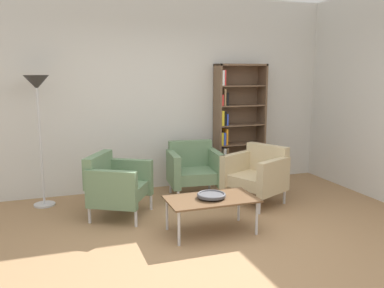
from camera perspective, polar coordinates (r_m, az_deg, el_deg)
ground_plane at (r=4.25m, az=3.00°, el=-14.71°), size 8.32×8.32×0.00m
plaster_back_panel at (r=6.21m, az=-5.47°, el=7.04°), size 6.40×0.12×2.90m
bookshelf_tall at (r=6.49m, az=6.10°, el=2.55°), size 0.80×0.30×1.90m
coffee_table_low at (r=4.56m, az=2.74°, el=-7.97°), size 1.00×0.56×0.40m
decorative_bowl at (r=4.54m, az=2.74°, el=-7.18°), size 0.32×0.32×0.05m
armchair_spare_guest at (r=5.13m, az=-10.65°, el=-5.52°), size 0.91×0.93×0.78m
armchair_near_window at (r=5.84m, az=0.24°, el=-3.41°), size 0.78×0.72×0.78m
armchair_by_bookshelf at (r=5.62m, az=9.17°, el=-4.07°), size 0.89×0.92×0.78m
floor_lamp_torchiere at (r=5.63m, az=-20.91°, el=6.07°), size 0.32×0.32×1.74m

